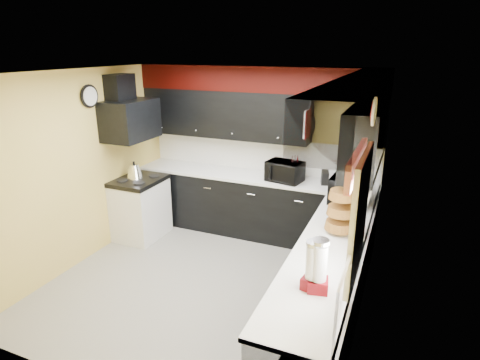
{
  "coord_description": "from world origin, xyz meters",
  "views": [
    {
      "loc": [
        2.03,
        -3.8,
        2.75
      ],
      "look_at": [
        0.18,
        0.61,
        1.16
      ],
      "focal_mm": 30.0,
      "sensor_mm": 36.0,
      "label": 1
    }
  ],
  "objects_px": {
    "toaster_oven": "(285,171)",
    "kettle": "(134,171)",
    "utensil_crock": "(294,176)",
    "microwave": "(349,188)",
    "knife_block": "(325,178)"
  },
  "relations": [
    {
      "from": "toaster_oven",
      "to": "utensil_crock",
      "type": "height_order",
      "value": "toaster_oven"
    },
    {
      "from": "kettle",
      "to": "microwave",
      "type": "bearing_deg",
      "value": 4.53
    },
    {
      "from": "toaster_oven",
      "to": "microwave",
      "type": "height_order",
      "value": "microwave"
    },
    {
      "from": "toaster_oven",
      "to": "kettle",
      "type": "bearing_deg",
      "value": -151.93
    },
    {
      "from": "toaster_oven",
      "to": "microwave",
      "type": "bearing_deg",
      "value": -13.49
    },
    {
      "from": "utensil_crock",
      "to": "knife_block",
      "type": "xyz_separation_m",
      "value": [
        0.43,
        0.02,
        0.03
      ]
    },
    {
      "from": "microwave",
      "to": "utensil_crock",
      "type": "bearing_deg",
      "value": 64.16
    },
    {
      "from": "kettle",
      "to": "utensil_crock",
      "type": "bearing_deg",
      "value": 17.41
    },
    {
      "from": "utensil_crock",
      "to": "knife_block",
      "type": "height_order",
      "value": "knife_block"
    },
    {
      "from": "toaster_oven",
      "to": "kettle",
      "type": "xyz_separation_m",
      "value": [
        -2.08,
        -0.66,
        -0.06
      ]
    },
    {
      "from": "microwave",
      "to": "kettle",
      "type": "xyz_separation_m",
      "value": [
        -3.04,
        -0.24,
        -0.08
      ]
    },
    {
      "from": "utensil_crock",
      "to": "knife_block",
      "type": "relative_size",
      "value": 0.73
    },
    {
      "from": "toaster_oven",
      "to": "utensil_crock",
      "type": "relative_size",
      "value": 3.29
    },
    {
      "from": "toaster_oven",
      "to": "kettle",
      "type": "height_order",
      "value": "toaster_oven"
    },
    {
      "from": "microwave",
      "to": "knife_block",
      "type": "height_order",
      "value": "microwave"
    }
  ]
}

